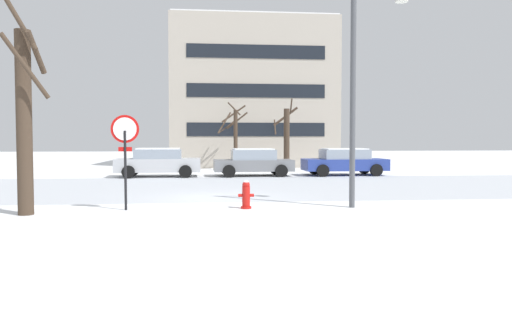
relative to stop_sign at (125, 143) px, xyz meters
name	(u,v)px	position (x,y,z in m)	size (l,w,h in m)	color
ground_plane	(214,199)	(2.41, 2.27, -1.82)	(120.00, 120.00, 0.00)	white
road_surface	(213,187)	(2.41, 6.05, -1.82)	(80.00, 9.56, 0.00)	#B7BCC4
stop_sign	(125,143)	(0.00, 0.00, 0.00)	(0.76, 0.10, 2.59)	black
fire_hydrant	(246,194)	(3.30, -0.02, -1.42)	(0.44, 0.30, 0.80)	red
street_lamp	(362,74)	(6.57, -0.09, 1.94)	(1.65, 0.36, 6.23)	#4C4F54
parked_car_silver	(158,162)	(-0.33, 11.62, -1.07)	(4.32, 2.18, 1.47)	silver
parked_car_gray	(253,162)	(4.57, 11.63, -1.09)	(4.16, 2.08, 1.44)	slate
parked_car_blue	(344,162)	(9.47, 11.65, -1.08)	(4.45, 2.12, 1.44)	#283D93
tree_far_left	(286,137)	(6.90, 15.21, 0.21)	(1.62, 1.50, 4.36)	#423326
tree_far_right	(235,135)	(3.84, 16.28, 0.37)	(1.93, 1.64, 4.18)	#423326
tree_near_corner	(24,117)	(-2.39, -0.59, 0.68)	(1.06, 1.11, 5.38)	#423326
building_far_left	(251,96)	(5.41, 22.75, 3.36)	(11.49, 8.86, 10.37)	#B2A899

